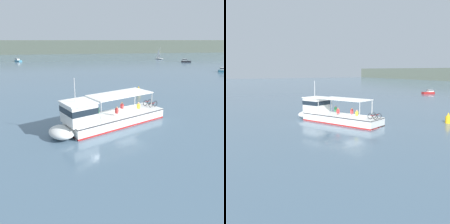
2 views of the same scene
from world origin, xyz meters
The scene contains 4 objects.
ground_plane centered at (0.00, 0.00, 0.00)m, with size 400.00×400.00×0.00m, color slate.
ferry_main centered at (-2.70, -1.84, 1.02)m, with size 12.80×8.25×5.32m.
motorboat_far_left centered at (-30.08, 41.59, 0.54)m, with size 1.86×3.76×1.26m.
channel_buoy centered at (4.84, 11.14, 0.57)m, with size 0.70×0.70×1.40m.
Camera 2 is at (30.35, -17.16, 6.80)m, focal length 44.80 mm.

